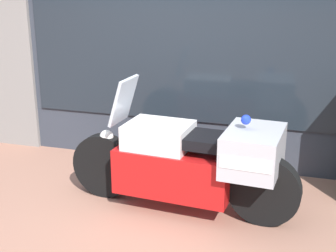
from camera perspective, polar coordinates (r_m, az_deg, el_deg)
ground_plane at (r=4.32m, az=-7.00°, el=-12.85°), size 60.00×60.00×0.00m
shop_building at (r=5.73m, az=-2.96°, el=13.52°), size 5.33×0.55×3.52m
window_display at (r=5.80m, az=4.11°, el=0.52°), size 4.03×0.30×1.98m
paramedic_motorcycle at (r=4.45m, az=3.02°, el=-4.27°), size 2.31×0.73×1.27m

